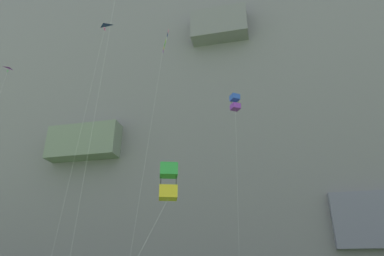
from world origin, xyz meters
TOP-DOWN VIEW (x-y plane):
  - cliff_face at (-0.00, 67.11)m, footprint 180.00×27.56m
  - kite_box_mid_center at (3.50, 36.40)m, footprint 1.28×1.95m
  - kite_box_low_left at (0.41, 21.35)m, footprint 2.75×5.55m
  - kite_banner_far_right at (-3.69, 31.21)m, footprint 3.21×3.65m
  - kite_delta_mid_left at (-9.79, 28.40)m, footprint 1.30×3.46m
  - kite_delta_high_right at (-24.36, 31.96)m, footprint 1.14×2.32m

SIDE VIEW (x-z plane):
  - kite_box_low_left at x=0.41m, z-range 3.94..13.96m
  - kite_box_mid_center at x=3.50m, z-range 10.50..33.42m
  - kite_banner_far_right at x=-3.69m, z-range 10.96..38.95m
  - kite_delta_high_right at x=-24.36m, z-range 11.46..39.31m
  - kite_delta_mid_left at x=-9.79m, z-range 12.81..41.84m
  - cliff_face at x=0.00m, z-range -0.03..82.63m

